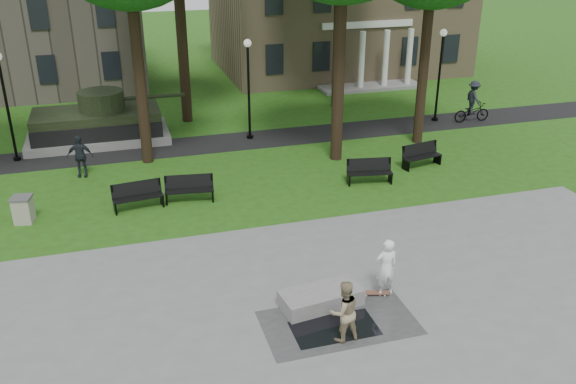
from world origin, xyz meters
name	(u,v)px	position (x,y,z in m)	size (l,w,h in m)	color
ground	(327,265)	(0.00, 0.00, 0.00)	(120.00, 120.00, 0.00)	#284A11
plaza	(400,370)	(0.00, -5.00, 0.01)	(22.00, 16.00, 0.02)	gray
footpath	(241,141)	(0.00, 12.00, 0.01)	(44.00, 2.60, 0.01)	black
building_right	(336,5)	(10.00, 26.00, 4.34)	(17.00, 12.00, 8.60)	#9E8460
building_left	(14,28)	(-11.00, 26.50, 3.60)	(15.00, 10.00, 7.20)	#4C443D
lamp_left	(6,98)	(-10.00, 12.30, 2.79)	(0.36, 0.36, 4.73)	black
lamp_mid	(249,81)	(0.50, 12.30, 2.79)	(0.36, 0.36, 4.73)	black
lamp_right	(440,68)	(10.50, 12.30, 2.79)	(0.36, 0.36, 4.73)	black
tank_monument	(98,123)	(-6.46, 14.00, 0.86)	(7.45, 3.40, 2.40)	gray
puddle	(335,328)	(-0.91, -3.08, 0.02)	(2.20, 1.20, 0.00)	black
concrete_block	(321,298)	(-0.90, -1.97, 0.24)	(2.20, 1.00, 0.45)	gray
skateboard	(375,293)	(0.73, -1.94, 0.06)	(0.78, 0.20, 0.07)	brown
skateboarder	(386,267)	(1.00, -1.98, 0.88)	(0.63, 0.41, 1.72)	white
friend_watching	(344,311)	(-0.86, -3.53, 0.84)	(0.80, 0.62, 1.64)	#9B8964
pedestrian_walker	(80,156)	(-7.23, 9.57, 0.87)	(1.02, 0.43, 1.74)	#21262C
cyclist	(473,105)	(12.21, 11.60, 0.89)	(1.98, 1.12, 2.17)	black
park_bench_0	(138,195)	(-5.21, 5.77, 0.52)	(1.84, 0.74, 1.00)	black
park_bench_1	(189,188)	(-3.34, 5.88, 0.52)	(1.84, 0.76, 1.00)	black
park_bench_2	(369,171)	(3.78, 5.57, 0.52)	(1.85, 0.82, 1.00)	black
park_bench_3	(421,155)	(6.66, 6.62, 0.52)	(1.85, 0.86, 1.00)	black
trash_bin	(23,209)	(-9.10, 5.76, 0.49)	(0.78, 0.78, 0.96)	#AAA48C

